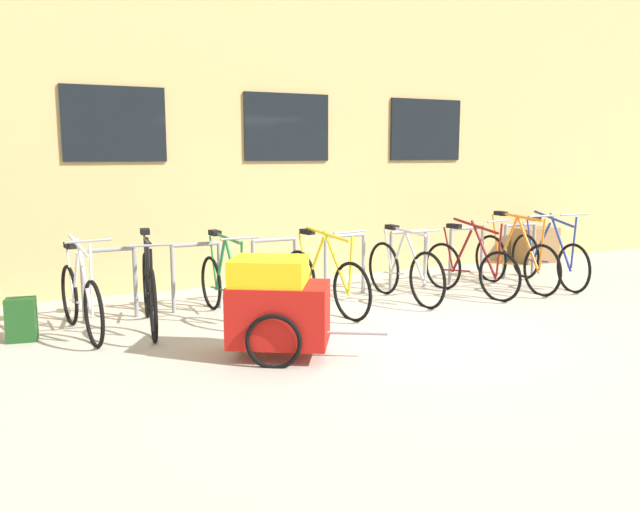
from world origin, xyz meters
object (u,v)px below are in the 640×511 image
planter_box (535,245)px  bicycle_green (226,286)px  bicycle_orange (515,260)px  bicycle_maroon (470,267)px  bicycle_blue (548,258)px  bicycle_yellow (324,280)px  bicycle_white (81,299)px  bicycle_black (149,290)px  backpack (21,320)px  bike_trailer (277,305)px  bicycle_silver (404,271)px

planter_box → bicycle_green: bearing=-166.8°
bicycle_orange → bicycle_maroon: bearing=-175.0°
bicycle_blue → bicycle_yellow: bearing=-179.0°
bicycle_white → bicycle_orange: bicycle_orange is taller
bicycle_black → bicycle_blue: size_ratio=1.04×
bicycle_blue → planter_box: bicycle_blue is taller
planter_box → bicycle_black: bearing=-168.0°
bicycle_black → bicycle_maroon: bicycle_maroon is taller
bicycle_orange → bicycle_blue: bearing=-0.7°
bicycle_orange → backpack: bearing=179.2°
bicycle_white → bicycle_yellow: bearing=-3.7°
bicycle_yellow → bicycle_maroon: 2.17m
bicycle_maroon → backpack: bearing=178.3°
planter_box → bicycle_blue: bearing=-128.7°
bike_trailer → planter_box: 6.74m
bicycle_white → bicycle_maroon: size_ratio=1.05×
bicycle_black → bicycle_silver: bicycle_black is taller
bicycle_green → bicycle_blue: size_ratio=0.95×
bicycle_yellow → backpack: 3.31m
bicycle_white → planter_box: (7.60, 1.44, -0.08)m
bicycle_black → bike_trailer: bicycle_black is taller
bicycle_yellow → bicycle_orange: bicycle_orange is taller
bicycle_maroon → bicycle_silver: size_ratio=0.96×
bicycle_yellow → bicycle_orange: size_ratio=0.98×
bicycle_blue → bicycle_black: bearing=179.1°
bicycle_yellow → bicycle_maroon: (2.17, -0.00, -0.01)m
bicycle_maroon → backpack: bicycle_maroon is taller
bicycle_green → bike_trailer: bearing=-90.2°
bicycle_blue → bike_trailer: 5.00m
bicycle_orange → backpack: 6.32m
bicycle_green → planter_box: (6.02, 1.41, -0.07)m
bicycle_yellow → bicycle_white: size_ratio=1.03×
bicycle_yellow → backpack: bearing=177.2°
bicycle_yellow → bicycle_blue: bearing=1.0°
bicycle_maroon → planter_box: 3.14m
backpack → planter_box: (8.17, 1.46, 0.08)m
bicycle_silver → backpack: bicycle_silver is taller
bicycle_green → bicycle_blue: (4.78, -0.14, 0.01)m
bicycle_green → bike_trailer: bicycle_green is taller
backpack → planter_box: planter_box is taller
bicycle_yellow → bicycle_green: size_ratio=1.03×
bicycle_black → bicycle_blue: bearing=-0.9°
bicycle_green → bicycle_orange: (4.17, -0.14, 0.02)m
bicycle_white → bike_trailer: bicycle_white is taller
planter_box → bike_trailer: bearing=-153.3°
bicycle_orange → bicycle_silver: size_ratio=1.06×
bicycle_maroon → bicycle_silver: bearing=174.9°
bicycle_blue → bicycle_maroon: bearing=-177.4°
bicycle_yellow → bicycle_black: bicycle_black is taller
bicycle_white → planter_box: bicycle_white is taller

